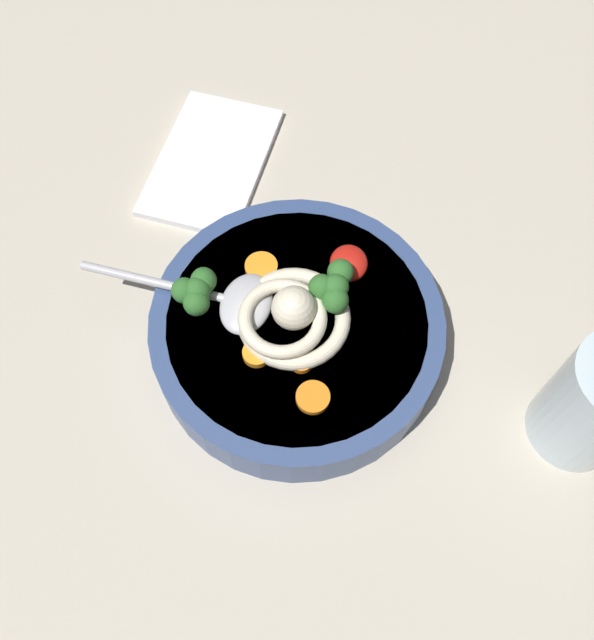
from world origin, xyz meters
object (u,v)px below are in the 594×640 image
soup_bowl (297,333)px  noodle_pile (292,316)px  folded_napkin (211,162)px  soup_spoon (231,300)px

soup_bowl → noodle_pile: size_ratio=2.40×
noodle_pile → soup_bowl: bearing=127.3°
folded_napkin → soup_spoon: bearing=11.8°
noodle_pile → soup_spoon: 5.57cm
soup_bowl → noodle_pile: 3.80cm
soup_bowl → folded_napkin: soup_bowl is taller
soup_bowl → noodle_pile: bearing=-52.7°
folded_napkin → noodle_pile: bearing=24.0°
soup_spoon → folded_napkin: soup_spoon is taller
soup_bowl → folded_napkin: size_ratio=1.48×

